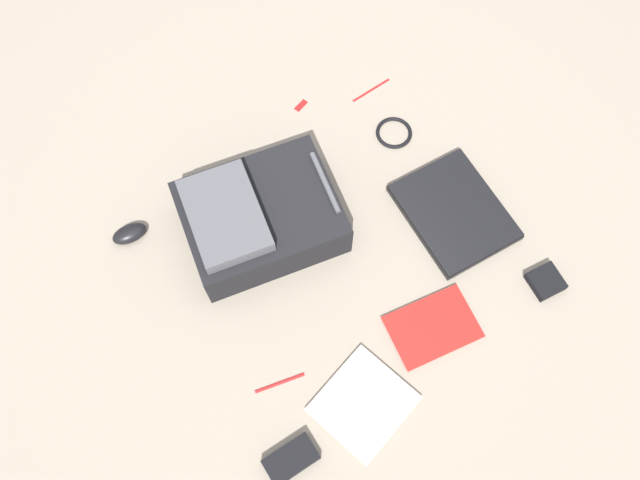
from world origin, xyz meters
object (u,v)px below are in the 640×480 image
at_px(backpack, 258,217).
at_px(cable_coil, 394,133).
at_px(laptop, 454,212).
at_px(book_blue, 432,327).
at_px(usb_stick, 301,105).
at_px(pen_blue, 371,90).
at_px(power_brick, 291,460).
at_px(earbud_pouch, 546,281).
at_px(computer_mouse, 130,234).
at_px(pen_black, 280,383).
at_px(book_comic, 363,404).

bearing_deg(backpack, cable_coil, 92.32).
distance_m(laptop, book_blue, 0.36).
height_order(backpack, usb_stick, backpack).
bearing_deg(pen_blue, cable_coil, -13.98).
xyz_separation_m(backpack, power_brick, (0.59, -0.30, -0.07)).
bearing_deg(cable_coil, usb_stick, -145.77).
bearing_deg(cable_coil, earbud_pouch, 3.34).
bearing_deg(usb_stick, computer_mouse, -83.57).
bearing_deg(usb_stick, laptop, 13.97).
height_order(book_blue, pen_black, book_blue).
xyz_separation_m(pen_blue, earbud_pouch, (0.81, -0.01, 0.01)).
relative_size(backpack, book_blue, 1.85).
bearing_deg(pen_blue, laptop, -8.49).
relative_size(earbud_pouch, usb_stick, 1.90).
relative_size(cable_coil, pen_black, 0.82).
height_order(backpack, book_blue, backpack).
xyz_separation_m(laptop, computer_mouse, (-0.50, -0.81, 0.00)).
distance_m(cable_coil, earbud_pouch, 0.64).
relative_size(power_brick, earbud_pouch, 1.55).
bearing_deg(book_comic, cable_coil, 135.81).
distance_m(book_comic, usb_stick, 0.96).
bearing_deg(book_comic, pen_black, -140.32).
bearing_deg(book_blue, earbud_pouch, 75.63).
bearing_deg(computer_mouse, cable_coil, 88.27).
bearing_deg(book_blue, backpack, -157.78).
bearing_deg(power_brick, pen_black, 153.51).
distance_m(pen_blue, earbud_pouch, 0.81).
bearing_deg(power_brick, backpack, 152.79).
bearing_deg(book_blue, power_brick, -84.04).
height_order(computer_mouse, pen_blue, computer_mouse).
bearing_deg(power_brick, pen_blue, 131.92).
height_order(book_comic, power_brick, power_brick).
xyz_separation_m(book_comic, pen_black, (-0.18, -0.15, -0.00)).
xyz_separation_m(backpack, pen_black, (0.41, -0.21, -0.08)).
bearing_deg(usb_stick, book_blue, -9.16).
xyz_separation_m(computer_mouse, pen_blue, (0.01, 0.89, -0.02)).
xyz_separation_m(backpack, book_comic, (0.58, -0.06, -0.07)).
distance_m(book_comic, pen_black, 0.23).
distance_m(laptop, computer_mouse, 0.96).
xyz_separation_m(power_brick, pen_blue, (-0.78, 0.87, -0.01)).
bearing_deg(usb_stick, book_comic, -25.58).
distance_m(backpack, pen_blue, 0.60).
xyz_separation_m(pen_black, pen_blue, (-0.60, 0.78, -0.00)).
xyz_separation_m(power_brick, usb_stick, (-0.86, 0.65, -0.01)).
distance_m(backpack, pen_black, 0.46).
height_order(cable_coil, power_brick, power_brick).
bearing_deg(usb_stick, pen_blue, 68.51).
xyz_separation_m(pen_black, usb_stick, (-0.68, 0.56, -0.00)).
bearing_deg(cable_coil, pen_black, -59.81).
height_order(computer_mouse, pen_black, computer_mouse).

